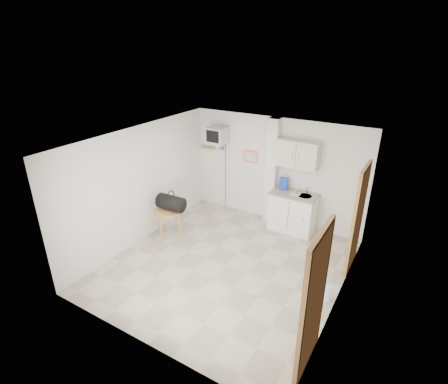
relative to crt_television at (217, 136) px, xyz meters
The scene contains 7 objects.
ground 3.15m from the crt_television, 54.36° to the right, with size 4.50×4.50×0.00m, color #BBAE98.
room_envelope 2.60m from the crt_television, 48.84° to the right, with size 4.24×4.54×2.55m.
kitchenette 2.32m from the crt_television, ahead, with size 1.03×0.58×2.10m.
crt_television is the anchor object (origin of this frame).
round_table 2.20m from the crt_television, 96.67° to the right, with size 0.65×0.65×0.65m.
duffel_bag 2.01m from the crt_television, 95.20° to the right, with size 0.61×0.35×0.45m.
water_bottle 4.35m from the crt_television, 30.16° to the right, with size 0.11×0.11×0.34m.
Camera 1 is at (2.88, -4.89, 4.09)m, focal length 28.00 mm.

